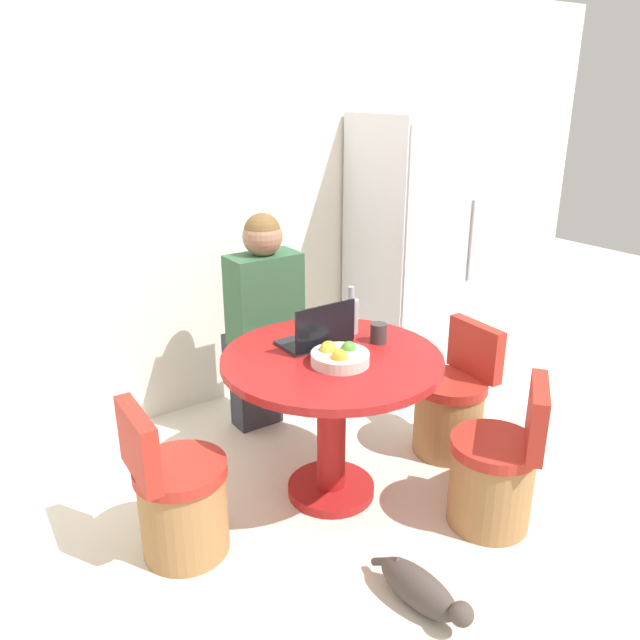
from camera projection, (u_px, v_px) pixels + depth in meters
ground_plane at (359, 527)px, 2.96m from camera, size 12.00×12.00×0.00m
wall_back at (201, 204)px, 3.74m from camera, size 7.00×0.06×2.60m
refrigerator at (412, 249)px, 4.33m from camera, size 0.73×0.66×1.81m
dining_table at (332, 393)px, 3.01m from camera, size 1.06×1.06×0.77m
chair_right_side at (451, 408)px, 3.51m from camera, size 0.41×0.41×0.75m
chair_left_side at (179, 501)px, 2.72m from camera, size 0.41×0.41×0.75m
chair_near_right_corner at (495, 475)px, 2.90m from camera, size 0.47×0.47×0.75m
person_seated at (262, 316)px, 3.55m from camera, size 0.40×0.37×1.33m
laptop at (318, 336)px, 3.04m from camera, size 0.34×0.21×0.23m
fruit_bowl at (340, 357)px, 2.85m from camera, size 0.27×0.27×0.10m
coffee_cup at (378, 333)px, 3.08m from camera, size 0.08×0.08×0.10m
bottle at (351, 315)px, 3.19m from camera, size 0.08×0.08×0.25m
cat at (421, 590)px, 2.47m from camera, size 0.18×0.51×0.17m
handbag at (497, 464)px, 3.22m from camera, size 0.30×0.14×0.26m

